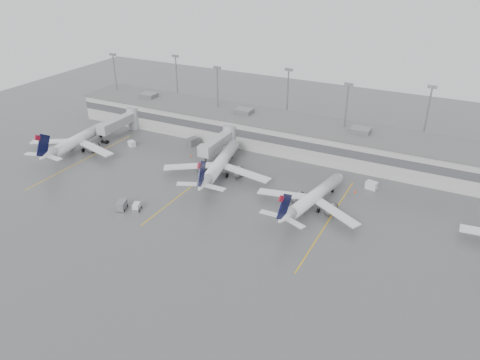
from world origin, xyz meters
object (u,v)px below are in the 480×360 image
at_px(jet_far_left, 77,140).
at_px(baggage_tug, 137,207).
at_px(jet_mid_left, 219,164).
at_px(jet_mid_right, 312,198).

relative_size(jet_far_left, baggage_tug, 10.58).
relative_size(jet_mid_left, jet_mid_right, 1.11).
distance_m(jet_mid_left, baggage_tug, 25.13).
bearing_deg(jet_mid_right, jet_mid_left, 179.68).
distance_m(jet_mid_left, jet_mid_right, 27.36).
bearing_deg(baggage_tug, jet_mid_left, 50.99).
xyz_separation_m(jet_far_left, jet_mid_right, (71.16, -0.94, -0.23)).
distance_m(jet_far_left, jet_mid_right, 71.17).
bearing_deg(jet_mid_right, jet_far_left, -169.85).
bearing_deg(jet_mid_left, baggage_tug, -120.19).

